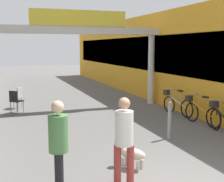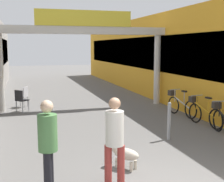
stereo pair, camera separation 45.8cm
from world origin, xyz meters
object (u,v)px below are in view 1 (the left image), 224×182
(pedestrian_with_dog, at_px, (124,136))
(bollard_post_metal, at_px, (169,120))
(pedestrian_companion, at_px, (58,142))
(bicycle_orange_third, at_px, (200,111))
(bicycle_black_second, at_px, (222,119))
(cafe_chair_black_nearer, at_px, (15,100))
(dog_on_leash, at_px, (130,153))
(cafe_chair_aluminium_farther, at_px, (17,96))
(bicycle_silver_farthest, at_px, (176,104))

(pedestrian_with_dog, xyz_separation_m, bollard_post_metal, (2.30, 2.39, -0.42))
(pedestrian_companion, bearing_deg, bicycle_orange_third, 33.52)
(bicycle_black_second, distance_m, cafe_chair_black_nearer, 7.64)
(bollard_post_metal, distance_m, cafe_chair_black_nearer, 6.38)
(dog_on_leash, bearing_deg, bicycle_orange_third, 37.05)
(pedestrian_with_dog, bearing_deg, bicycle_orange_third, 40.68)
(pedestrian_with_dog, height_order, dog_on_leash, pedestrian_with_dog)
(bicycle_black_second, bearing_deg, dog_on_leash, -156.53)
(dog_on_leash, bearing_deg, bollard_post_metal, 41.15)
(cafe_chair_aluminium_farther, bearing_deg, bicycle_orange_third, -40.56)
(pedestrian_companion, bearing_deg, bicycle_black_second, 23.81)
(bicycle_black_second, distance_m, bollard_post_metal, 1.76)
(bicycle_black_second, xyz_separation_m, bicycle_orange_third, (0.04, 1.19, 0.00))
(pedestrian_with_dog, height_order, cafe_chair_black_nearer, pedestrian_with_dog)
(dog_on_leash, xyz_separation_m, bollard_post_metal, (1.86, 1.63, 0.22))
(bicycle_orange_third, bearing_deg, bollard_post_metal, -147.73)
(pedestrian_companion, distance_m, bicycle_black_second, 5.78)
(dog_on_leash, distance_m, cafe_chair_aluminium_farther, 7.89)
(bicycle_orange_third, relative_size, cafe_chair_black_nearer, 1.89)
(pedestrian_companion, bearing_deg, bollard_post_metal, 34.15)
(pedestrian_companion, xyz_separation_m, cafe_chair_aluminium_farther, (-0.37, 8.38, -0.42))
(dog_on_leash, xyz_separation_m, bicycle_black_second, (3.62, 1.57, 0.12))
(pedestrian_companion, relative_size, bicycle_black_second, 1.00)
(pedestrian_companion, distance_m, cafe_chair_black_nearer, 7.39)
(bicycle_orange_third, relative_size, bollard_post_metal, 1.58)
(bicycle_orange_third, xyz_separation_m, bicycle_silver_farthest, (-0.01, 1.54, 0.00))
(dog_on_leash, height_order, bollard_post_metal, bollard_post_metal)
(pedestrian_with_dog, height_order, cafe_chair_aluminium_farther, pedestrian_with_dog)
(pedestrian_companion, distance_m, bollard_post_metal, 4.26)
(pedestrian_companion, xyz_separation_m, bollard_post_metal, (3.51, 2.38, -0.42))
(pedestrian_with_dog, bearing_deg, bicycle_black_second, 29.89)
(pedestrian_with_dog, distance_m, bicycle_black_second, 4.70)
(pedestrian_companion, height_order, bicycle_orange_third, pedestrian_companion)
(pedestrian_with_dog, xyz_separation_m, bicycle_orange_third, (4.10, 3.52, -0.52))
(cafe_chair_black_nearer, bearing_deg, pedestrian_companion, -86.23)
(dog_on_leash, distance_m, bicycle_silver_farthest, 5.64)
(bicycle_orange_third, bearing_deg, cafe_chair_black_nearer, 146.43)
(cafe_chair_black_nearer, bearing_deg, bicycle_black_second, -41.23)
(bicycle_silver_farthest, xyz_separation_m, bollard_post_metal, (-1.79, -2.68, 0.10))
(bicycle_orange_third, distance_m, bollard_post_metal, 2.13)
(pedestrian_companion, bearing_deg, cafe_chair_black_nearer, 93.77)
(bollard_post_metal, xyz_separation_m, cafe_chair_black_nearer, (-3.99, 4.98, -0.00))
(cafe_chair_black_nearer, bearing_deg, bicycle_silver_farthest, -21.74)
(bollard_post_metal, height_order, cafe_chair_black_nearer, bollard_post_metal)
(cafe_chair_aluminium_farther, bearing_deg, pedestrian_with_dog, -79.31)
(cafe_chair_aluminium_farther, bearing_deg, pedestrian_companion, -87.45)
(dog_on_leash, relative_size, bollard_post_metal, 0.65)
(pedestrian_companion, height_order, dog_on_leash, pedestrian_companion)
(bicycle_orange_third, height_order, cafe_chair_aluminium_farther, bicycle_orange_third)
(bicycle_orange_third, relative_size, cafe_chair_aluminium_farther, 1.89)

